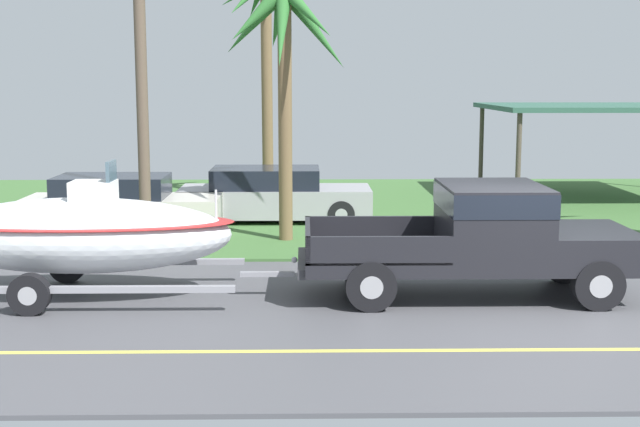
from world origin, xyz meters
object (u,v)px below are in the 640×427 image
object	(u,v)px
carport_awning	(597,109)
palm_tree_mid	(265,26)
boat_on_trailer	(79,234)
palm_tree_near_right	(284,37)
parked_sedan_far	(120,206)
utility_pole	(141,65)
parked_sedan_near	(273,196)
pickup_truck_towing	(490,234)

from	to	relation	value
carport_awning	palm_tree_mid	xyz separation A→B (m)	(-9.76, -0.29, 2.39)
boat_on_trailer	palm_tree_near_right	bearing A→B (deg)	55.65
boat_on_trailer	palm_tree_near_right	size ratio (longest dim) A/B	1.11
palm_tree_mid	parked_sedan_far	bearing A→B (deg)	-120.78
boat_on_trailer	utility_pole	distance (m)	4.82
palm_tree_near_right	palm_tree_mid	bearing A→B (deg)	96.06
parked_sedan_near	carport_awning	xyz separation A→B (m)	(9.45, 3.89, 2.04)
utility_pole	pickup_truck_towing	bearing A→B (deg)	-31.36
parked_sedan_far	carport_awning	distance (m)	14.25
parked_sedan_far	carport_awning	bearing A→B (deg)	23.52
utility_pole	parked_sedan_far	bearing A→B (deg)	114.89
parked_sedan_near	palm_tree_near_right	size ratio (longest dim) A/B	0.84
boat_on_trailer	carport_awning	size ratio (longest dim) A/B	1.00
parked_sedan_near	utility_pole	size ratio (longest dim) A/B	0.64
parked_sedan_near	palm_tree_near_right	distance (m)	4.80
parked_sedan_near	parked_sedan_far	xyz separation A→B (m)	(-3.49, -1.74, -0.00)
pickup_truck_towing	carport_awning	bearing A→B (deg)	64.32
parked_sedan_near	boat_on_trailer	bearing A→B (deg)	-110.66
palm_tree_mid	utility_pole	world-z (taller)	utility_pole
pickup_truck_towing	palm_tree_near_right	size ratio (longest dim) A/B	0.99
palm_tree_near_right	utility_pole	bearing A→B (deg)	-162.30
carport_awning	utility_pole	xyz separation A→B (m)	(-11.97, -7.72, 1.16)
boat_on_trailer	carport_awning	bearing A→B (deg)	43.21
parked_sedan_near	palm_tree_near_right	bearing A→B (deg)	-82.54
palm_tree_near_right	carport_awning	bearing A→B (deg)	36.84
parked_sedan_far	utility_pole	bearing A→B (deg)	-65.11
parked_sedan_far	utility_pole	xyz separation A→B (m)	(0.97, -2.09, 3.20)
boat_on_trailer	parked_sedan_far	distance (m)	6.02
carport_awning	palm_tree_mid	bearing A→B (deg)	-178.28
carport_awning	pickup_truck_towing	bearing A→B (deg)	-115.68
boat_on_trailer	palm_tree_mid	size ratio (longest dim) A/B	0.94
boat_on_trailer	parked_sedan_near	bearing A→B (deg)	69.34
boat_on_trailer	pickup_truck_towing	bearing A→B (deg)	0.00
parked_sedan_near	palm_tree_mid	world-z (taller)	palm_tree_mid
pickup_truck_towing	boat_on_trailer	distance (m)	6.78
carport_awning	parked_sedan_near	bearing A→B (deg)	-157.64
pickup_truck_towing	palm_tree_mid	world-z (taller)	palm_tree_mid
pickup_truck_towing	parked_sedan_near	world-z (taller)	pickup_truck_towing
utility_pole	carport_awning	bearing A→B (deg)	32.82
palm_tree_near_right	parked_sedan_far	bearing A→B (deg)	163.27
boat_on_trailer	utility_pole	xyz separation A→B (m)	(0.39, 3.89, 2.81)
palm_tree_mid	parked_sedan_near	bearing A→B (deg)	-85.08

